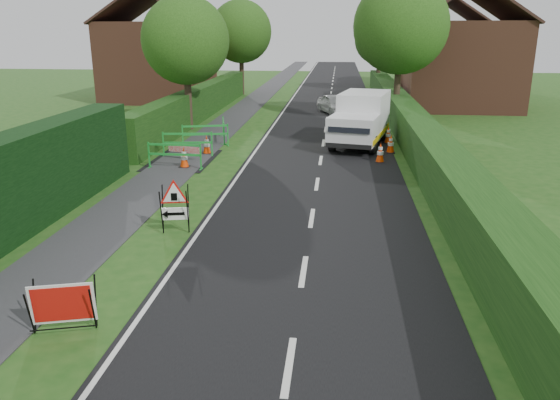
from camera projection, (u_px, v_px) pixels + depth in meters
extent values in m
plane|color=#1D4C15|center=(178.00, 287.00, 11.12)|extent=(120.00, 120.00, 0.00)
cube|color=black|center=(331.00, 94.00, 44.07)|extent=(6.00, 90.00, 0.02)
cube|color=#2D2D30|center=(264.00, 93.00, 44.63)|extent=(2.00, 90.00, 0.02)
cube|color=#14380F|center=(201.00, 117.00, 32.50)|extent=(1.00, 24.00, 1.80)
cube|color=#14380F|center=(409.00, 141.00, 25.64)|extent=(1.20, 50.00, 1.50)
cube|color=brown|center=(159.00, 62.00, 39.77)|extent=(7.00, 7.00, 5.50)
cube|color=#331E19|center=(132.00, 6.00, 38.80)|extent=(4.00, 7.40, 2.58)
cube|color=#331E19|center=(179.00, 6.00, 38.44)|extent=(4.00, 7.40, 2.58)
cube|color=brown|center=(460.00, 65.00, 35.75)|extent=(7.00, 7.00, 5.50)
cube|color=#331E19|center=(438.00, 3.00, 34.77)|extent=(4.00, 7.40, 2.58)
cube|color=#331E19|center=(495.00, 3.00, 34.42)|extent=(4.00, 7.40, 2.58)
cube|color=brown|center=(439.00, 56.00, 48.93)|extent=(7.00, 7.00, 5.50)
cube|color=#331E19|center=(423.00, 10.00, 47.95)|extent=(4.00, 7.40, 2.58)
cube|color=#331E19|center=(464.00, 10.00, 47.60)|extent=(4.00, 7.40, 2.58)
cylinder|color=#2D2116|center=(189.00, 104.00, 28.27)|extent=(0.36, 0.36, 2.62)
sphere|color=#1E4612|center=(185.00, 40.00, 27.32)|extent=(4.40, 4.40, 4.40)
cylinder|color=#2D2116|center=(397.00, 94.00, 30.90)|extent=(0.36, 0.36, 2.97)
sphere|color=#1E4612|center=(401.00, 26.00, 29.79)|extent=(5.20, 5.20, 5.20)
cylinder|color=#2D2116|center=(242.00, 77.00, 43.42)|extent=(0.36, 0.36, 2.80)
sphere|color=#1E4612|center=(241.00, 31.00, 42.39)|extent=(4.80, 4.80, 4.80)
cylinder|color=#2D2116|center=(378.00, 76.00, 46.16)|extent=(0.36, 0.36, 2.45)
sphere|color=#1E4612|center=(380.00, 39.00, 45.25)|extent=(4.20, 4.20, 4.20)
cylinder|color=black|center=(29.00, 314.00, 9.15)|extent=(0.12, 0.31, 0.88)
cylinder|color=black|center=(34.00, 305.00, 9.45)|extent=(0.12, 0.31, 0.88)
cylinder|color=black|center=(93.00, 309.00, 9.32)|extent=(0.12, 0.31, 0.88)
cylinder|color=black|center=(96.00, 300.00, 9.62)|extent=(0.12, 0.31, 0.88)
cylinder|color=black|center=(63.00, 328.00, 9.30)|extent=(1.05, 0.32, 0.02)
cube|color=white|center=(63.00, 304.00, 9.34)|extent=(1.08, 0.42, 0.77)
cube|color=red|center=(62.00, 304.00, 9.33)|extent=(0.97, 0.38, 0.67)
cylinder|color=black|center=(161.00, 213.00, 13.69)|extent=(0.10, 0.37, 1.21)
cylinder|color=black|center=(163.00, 209.00, 13.98)|extent=(0.10, 0.37, 1.21)
cylinder|color=black|center=(188.00, 212.00, 13.75)|extent=(0.10, 0.37, 1.21)
cylinder|color=black|center=(188.00, 208.00, 14.04)|extent=(0.10, 0.37, 1.21)
cube|color=white|center=(175.00, 214.00, 13.87)|extent=(0.66, 0.15, 0.33)
cube|color=black|center=(175.00, 214.00, 13.85)|extent=(0.47, 0.11, 0.08)
cone|color=black|center=(165.00, 214.00, 13.83)|extent=(0.19, 0.22, 0.20)
cube|color=black|center=(174.00, 197.00, 13.71)|extent=(0.15, 0.04, 0.20)
cube|color=silver|center=(364.00, 113.00, 25.01)|extent=(2.57, 3.49, 1.88)
cube|color=silver|center=(353.00, 130.00, 22.96)|extent=(2.34, 2.40, 1.15)
cube|color=black|center=(349.00, 127.00, 22.00)|extent=(1.72, 0.58, 0.53)
cube|color=yellow|center=(338.00, 131.00, 24.71)|extent=(1.04, 4.72, 0.23)
cube|color=yellow|center=(382.00, 134.00, 24.11)|extent=(1.04, 4.72, 0.23)
cube|color=black|center=(348.00, 146.00, 22.25)|extent=(1.89, 0.52, 0.19)
cylinder|color=black|center=(332.00, 142.00, 23.36)|extent=(0.39, 0.81, 0.78)
cylinder|color=black|center=(373.00, 145.00, 22.83)|extent=(0.39, 0.81, 0.78)
cylinder|color=black|center=(347.00, 130.00, 26.21)|extent=(0.39, 0.81, 0.78)
cylinder|color=black|center=(384.00, 132.00, 25.68)|extent=(0.39, 0.81, 0.78)
cube|color=black|center=(380.00, 162.00, 21.52)|extent=(0.38, 0.38, 0.04)
cone|color=#FF4008|center=(380.00, 152.00, 21.40)|extent=(0.32, 0.32, 0.75)
cylinder|color=white|center=(380.00, 153.00, 21.41)|extent=(0.25, 0.25, 0.14)
cylinder|color=white|center=(381.00, 148.00, 21.36)|extent=(0.17, 0.17, 0.10)
cube|color=black|center=(390.00, 152.00, 23.19)|extent=(0.38, 0.38, 0.04)
cone|color=#FF4008|center=(391.00, 143.00, 23.07)|extent=(0.32, 0.32, 0.75)
cylinder|color=white|center=(391.00, 144.00, 23.08)|extent=(0.25, 0.25, 0.14)
cylinder|color=white|center=(391.00, 140.00, 23.03)|extent=(0.17, 0.17, 0.10)
cube|color=black|center=(388.00, 143.00, 25.12)|extent=(0.38, 0.38, 0.04)
cone|color=#FF4008|center=(388.00, 134.00, 25.00)|extent=(0.32, 0.32, 0.75)
cylinder|color=white|center=(388.00, 135.00, 25.02)|extent=(0.25, 0.25, 0.14)
cylinder|color=white|center=(389.00, 131.00, 24.96)|extent=(0.17, 0.17, 0.10)
cube|color=black|center=(185.00, 167.00, 20.73)|extent=(0.38, 0.38, 0.04)
cone|color=#FF4008|center=(184.00, 157.00, 20.61)|extent=(0.32, 0.32, 0.75)
cylinder|color=white|center=(184.00, 158.00, 20.63)|extent=(0.25, 0.25, 0.14)
cylinder|color=white|center=(184.00, 153.00, 20.57)|extent=(0.17, 0.17, 0.10)
cube|color=black|center=(207.00, 153.00, 23.01)|extent=(0.38, 0.38, 0.04)
cone|color=#FF4008|center=(207.00, 144.00, 22.89)|extent=(0.32, 0.32, 0.75)
cylinder|color=white|center=(207.00, 145.00, 22.90)|extent=(0.25, 0.25, 0.14)
cylinder|color=white|center=(207.00, 141.00, 22.84)|extent=(0.17, 0.17, 0.10)
cube|color=#1A912E|center=(149.00, 155.00, 20.51)|extent=(0.05, 0.05, 1.00)
cube|color=#1A912E|center=(201.00, 157.00, 20.26)|extent=(0.05, 0.05, 1.00)
cube|color=#1A912E|center=(174.00, 145.00, 20.26)|extent=(2.00, 0.10, 0.08)
cube|color=#1A912E|center=(175.00, 154.00, 20.37)|extent=(2.00, 0.10, 0.08)
cube|color=#1A912E|center=(150.00, 167.00, 20.65)|extent=(0.07, 0.35, 0.04)
cube|color=#1A912E|center=(201.00, 169.00, 20.41)|extent=(0.07, 0.35, 0.04)
cube|color=#1A912E|center=(163.00, 144.00, 22.49)|extent=(0.06, 0.06, 1.00)
cube|color=#1A912E|center=(212.00, 144.00, 22.54)|extent=(0.06, 0.06, 1.00)
cube|color=#1A912E|center=(187.00, 134.00, 22.39)|extent=(1.99, 0.32, 0.08)
cube|color=#1A912E|center=(188.00, 143.00, 22.50)|extent=(1.99, 0.32, 0.08)
cube|color=#1A912E|center=(164.00, 155.00, 22.63)|extent=(0.11, 0.35, 0.04)
cube|color=#1A912E|center=(212.00, 155.00, 22.68)|extent=(0.11, 0.35, 0.04)
cube|color=#1A912E|center=(183.00, 136.00, 24.15)|extent=(0.06, 0.06, 1.00)
cube|color=#1A912E|center=(228.00, 135.00, 24.45)|extent=(0.06, 0.06, 1.00)
cube|color=#1A912E|center=(205.00, 126.00, 24.17)|extent=(1.95, 0.56, 0.08)
cube|color=#1A912E|center=(205.00, 134.00, 24.28)|extent=(1.95, 0.56, 0.08)
cube|color=#1A912E|center=(183.00, 147.00, 24.30)|extent=(0.15, 0.35, 0.04)
cube|color=#1A912E|center=(228.00, 145.00, 24.59)|extent=(0.15, 0.35, 0.04)
cube|color=#1A912E|center=(224.00, 134.00, 24.65)|extent=(0.06, 0.06, 1.00)
cube|color=#1A912E|center=(223.00, 126.00, 26.54)|extent=(0.06, 0.06, 1.00)
cube|color=#1A912E|center=(223.00, 121.00, 25.47)|extent=(0.50, 1.96, 0.08)
cube|color=#1A912E|center=(224.00, 129.00, 25.58)|extent=(0.50, 1.96, 0.08)
cube|color=#1A912E|center=(224.00, 144.00, 24.79)|extent=(0.35, 0.14, 0.04)
cube|color=#1A912E|center=(223.00, 136.00, 26.69)|extent=(0.35, 0.14, 0.04)
cube|color=red|center=(185.00, 160.00, 21.84)|extent=(1.43, 0.52, 0.25)
imported|color=silver|center=(334.00, 104.00, 33.81)|extent=(2.52, 3.70, 1.17)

